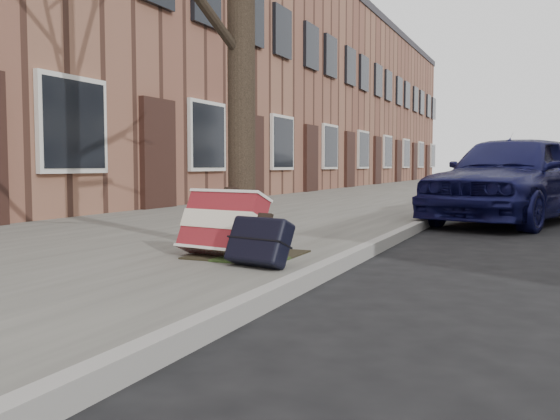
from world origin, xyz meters
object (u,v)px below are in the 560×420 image
at_px(suitcase_navy, 259,241).
at_px(suitcase_red, 223,224).
at_px(car_near_mid, 526,174).
at_px(car_near_front, 513,178).

bearing_deg(suitcase_navy, suitcase_red, 160.53).
bearing_deg(car_near_mid, suitcase_navy, -97.80).
bearing_deg(suitcase_navy, car_near_mid, 97.40).
relative_size(car_near_front, car_near_mid, 0.98).
bearing_deg(suitcase_red, suitcase_navy, -22.46).
relative_size(suitcase_navy, car_near_mid, 0.12).
bearing_deg(suitcase_red, car_near_front, 82.78).
bearing_deg(suitcase_red, car_near_mid, 91.58).
height_order(suitcase_red, car_near_front, car_near_front).
bearing_deg(car_near_mid, suitcase_red, -100.63).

